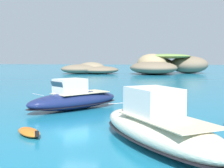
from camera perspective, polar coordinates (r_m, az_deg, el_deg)
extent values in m
plane|color=#197093|center=(20.05, -6.43, -9.44)|extent=(400.00, 400.00, 0.00)
ellipsoid|color=#756651|center=(99.45, 14.50, 3.62)|extent=(12.91, 11.51, 5.56)
ellipsoid|color=#9E8966|center=(101.39, 8.31, 3.66)|extent=(16.76, 16.02, 5.23)
ellipsoid|color=#9E8966|center=(94.33, 7.65, 3.87)|extent=(12.63, 13.87, 6.26)
ellipsoid|color=#756651|center=(90.96, 7.96, 3.10)|extent=(18.54, 19.34, 3.93)
ellipsoid|color=olive|center=(97.24, 10.33, 5.26)|extent=(15.34, 13.94, 1.53)
ellipsoid|color=#756651|center=(93.41, -6.14, 2.87)|extent=(13.27, 11.10, 2.96)
ellipsoid|color=#9E8966|center=(99.75, -3.41, 3.15)|extent=(8.35, 8.00, 3.40)
ellipsoid|color=#756651|center=(92.89, -2.30, 2.70)|extent=(13.36, 12.00, 2.38)
ellipsoid|color=#84755B|center=(95.24, -3.98, 3.12)|extent=(11.96, 11.28, 3.62)
ellipsoid|color=beige|center=(17.07, 8.86, -8.80)|extent=(8.73, 11.03, 1.87)
ellipsoid|color=black|center=(17.18, 8.84, -10.16)|extent=(8.91, 11.25, 0.22)
cube|color=#C6B793|center=(16.24, 10.52, -6.67)|extent=(5.63, 6.60, 0.06)
cube|color=silver|center=(17.22, 7.92, -3.26)|extent=(3.61, 3.84, 1.54)
cube|color=#2D4756|center=(18.52, 5.31, -2.17)|extent=(1.98, 1.45, 0.81)
cylinder|color=silver|center=(20.52, 2.24, -3.63)|extent=(1.96, 1.28, 0.04)
ellipsoid|color=navy|center=(29.26, -7.19, -3.15)|extent=(8.79, 9.51, 1.70)
ellipsoid|color=black|center=(29.31, -7.18, -3.89)|extent=(8.96, 9.70, 0.20)
cube|color=#C6B793|center=(29.58, -6.00, -1.64)|extent=(5.51, 5.82, 0.06)
cube|color=silver|center=(28.81, -8.04, -0.39)|extent=(3.41, 3.48, 1.40)
cube|color=#2D4756|center=(28.05, -10.47, -0.28)|extent=(1.68, 1.51, 0.74)
cylinder|color=silver|center=(27.18, -14.03, -1.98)|extent=(1.61, 1.40, 0.04)
ellipsoid|color=orange|center=(20.17, -15.63, -8.86)|extent=(2.58, 2.65, 0.44)
cube|color=#9E998E|center=(20.16, -15.63, -8.69)|extent=(1.69, 1.74, 0.06)
cube|color=black|center=(18.85, -14.20, -9.25)|extent=(0.28, 0.28, 0.36)
sphere|color=green|center=(24.93, 9.25, -5.94)|extent=(0.56, 0.56, 0.56)
cylinder|color=black|center=(24.84, 9.27, -4.81)|extent=(0.06, 0.06, 1.00)
cone|color=green|center=(24.74, 9.29, -3.44)|extent=(0.20, 0.20, 0.20)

